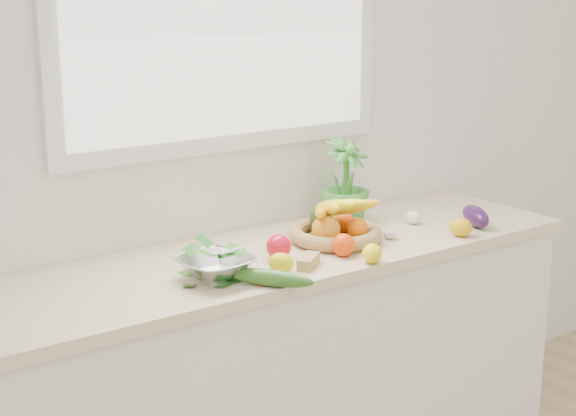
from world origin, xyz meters
TOP-DOWN VIEW (x-y plane):
  - back_wall at (0.00, 2.25)m, footprint 4.50×0.02m
  - counter_cabinet at (0.00, 1.95)m, footprint 2.20×0.58m
  - countertop at (0.00, 1.95)m, footprint 2.24×0.62m
  - orange_loose at (0.17, 1.78)m, footprint 0.09×0.09m
  - lemon_a at (-0.10, 1.76)m, footprint 0.10×0.10m
  - lemon_b at (0.20, 1.67)m, footprint 0.10×0.10m
  - lemon_c at (0.65, 1.72)m, footprint 0.10×0.10m
  - apple at (-0.02, 1.88)m, footprint 0.09×0.09m
  - ginger at (0.01, 1.76)m, footprint 0.12×0.10m
  - garlic_a at (0.14, 1.87)m, footprint 0.06×0.06m
  - garlic_b at (0.63, 1.93)m, footprint 0.08×0.08m
  - garlic_c at (0.42, 1.84)m, footprint 0.06×0.06m
  - eggplant at (0.79, 1.78)m, footprint 0.14×0.20m
  - cucumber at (-0.20, 1.68)m, footprint 0.20×0.26m
  - radish at (-0.21, 1.70)m, footprint 0.04×0.04m
  - potted_herb at (0.43, 2.09)m, footprint 0.22×0.22m
  - fruit_basket at (0.25, 1.93)m, footprint 0.34×0.34m
  - colander_with_spinach at (-0.30, 1.82)m, footprint 0.24×0.24m

SIDE VIEW (x-z plane):
  - counter_cabinet at x=0.00m, z-range 0.00..0.86m
  - countertop at x=0.00m, z-range 0.86..0.90m
  - radish at x=-0.21m, z-range 0.90..0.93m
  - ginger at x=0.01m, z-range 0.90..0.94m
  - garlic_c at x=0.42m, z-range 0.90..0.94m
  - garlic_a at x=0.14m, z-range 0.90..0.95m
  - garlic_b at x=0.63m, z-range 0.90..0.95m
  - cucumber at x=-0.20m, z-range 0.90..0.95m
  - lemon_b at x=0.20m, z-range 0.90..0.96m
  - lemon_a at x=-0.10m, z-range 0.90..0.96m
  - lemon_c at x=0.65m, z-range 0.90..0.97m
  - eggplant at x=0.79m, z-range 0.90..0.97m
  - orange_loose at x=0.17m, z-range 0.90..0.98m
  - apple at x=-0.02m, z-range 0.90..0.98m
  - fruit_basket at x=0.25m, z-range 0.86..1.04m
  - colander_with_spinach at x=-0.30m, z-range 0.90..1.02m
  - potted_herb at x=0.43m, z-range 0.89..1.22m
  - back_wall at x=0.00m, z-range 0.00..2.70m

